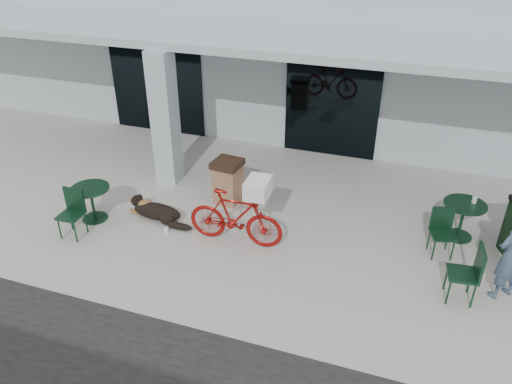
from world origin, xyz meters
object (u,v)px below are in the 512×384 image
at_px(dog, 157,211).
at_px(cafe_table_near, 93,203).
at_px(cafe_chair_far_a, 443,234).
at_px(cafe_chair_far_b, 463,273).
at_px(cafe_chair_near, 71,215).
at_px(person, 511,255).
at_px(cafe_table_far, 461,220).
at_px(bicycle, 235,217).
at_px(trash_receptacle, 228,181).

bearing_deg(dog, cafe_table_near, -149.87).
relative_size(cafe_chair_far_a, cafe_chair_far_b, 0.90).
xyz_separation_m(dog, cafe_chair_near, (-1.29, -1.08, 0.29)).
bearing_deg(cafe_chair_near, person, 4.81).
xyz_separation_m(cafe_table_far, person, (0.65, -1.60, 0.45)).
xyz_separation_m(cafe_chair_near, cafe_chair_far_b, (7.24, 0.53, 0.03)).
relative_size(cafe_table_near, cafe_chair_near, 0.81).
height_order(cafe_table_near, cafe_chair_far_b, cafe_chair_far_b).
relative_size(bicycle, trash_receptacle, 1.87).
bearing_deg(trash_receptacle, cafe_chair_near, -137.13).
height_order(bicycle, cafe_chair_near, bicycle).
bearing_deg(cafe_table_near, cafe_chair_far_a, 8.52).
relative_size(cafe_table_near, cafe_chair_far_b, 0.76).
height_order(cafe_table_near, trash_receptacle, trash_receptacle).
xyz_separation_m(cafe_table_near, cafe_chair_near, (-0.02, -0.66, 0.12)).
distance_m(cafe_table_far, cafe_chair_far_b, 1.93).
relative_size(bicycle, dog, 1.52).
bearing_deg(cafe_chair_far_b, cafe_table_far, 172.74).
distance_m(dog, cafe_chair_near, 1.70).
height_order(bicycle, cafe_chair_far_b, bicycle).
bearing_deg(person, cafe_table_near, -40.11).
bearing_deg(person, dog, -43.45).
bearing_deg(bicycle, dog, 81.47).
height_order(cafe_chair_near, cafe_table_far, cafe_chair_near).
height_order(bicycle, trash_receptacle, bicycle).
xyz_separation_m(dog, person, (6.65, -0.23, 0.63)).
bearing_deg(person, cafe_table_far, -109.24).
bearing_deg(cafe_chair_far_b, person, 108.70).
relative_size(cafe_chair_far_b, person, 0.63).
xyz_separation_m(cafe_chair_far_b, trash_receptacle, (-4.82, 1.72, -0.02)).
relative_size(bicycle, cafe_table_near, 2.35).
bearing_deg(cafe_chair_far_a, cafe_table_far, 48.33).
relative_size(cafe_table_near, person, 0.48).
relative_size(cafe_table_far, trash_receptacle, 0.82).
relative_size(cafe_chair_near, person, 0.59).
xyz_separation_m(bicycle, cafe_table_far, (4.14, 1.60, -0.18)).
relative_size(cafe_chair_far_b, trash_receptacle, 1.05).
height_order(cafe_table_near, cafe_table_far, cafe_table_far).
distance_m(bicycle, cafe_chair_near, 3.25).
distance_m(bicycle, person, 4.80).
xyz_separation_m(cafe_chair_far_a, trash_receptacle, (-4.50, 0.55, 0.03)).
distance_m(bicycle, dog, 1.90).
bearing_deg(dog, cafe_chair_far_b, 6.55).
bearing_deg(trash_receptacle, cafe_chair_far_a, -7.00).
height_order(person, trash_receptacle, person).
distance_m(bicycle, trash_receptacle, 1.57).
bearing_deg(cafe_chair_far_a, cafe_chair_near, 177.24).
distance_m(bicycle, cafe_table_near, 3.13).
height_order(bicycle, person, person).
bearing_deg(person, cafe_chair_far_b, -16.64).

